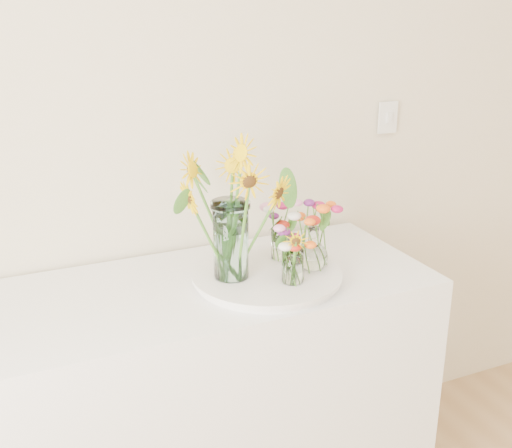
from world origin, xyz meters
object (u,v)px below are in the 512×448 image
tray (267,278)px  mason_jar (231,240)px  small_vase_b (313,248)px  small_vase_a (293,266)px  counter (211,407)px  small_vase_c (280,244)px

tray → mason_jar: size_ratio=1.79×
small_vase_b → mason_jar: bearing=171.3°
tray → small_vase_a: bearing=-67.2°
small_vase_a → mason_jar: bearing=144.0°
counter → small_vase_b: bearing=-14.9°
mason_jar → small_vase_a: size_ratio=2.23×
tray → small_vase_c: bearing=44.6°
small_vase_a → small_vase_c: size_ratio=1.05×
counter → small_vase_a: bearing=-36.3°
small_vase_a → small_vase_b: 0.13m
mason_jar → small_vase_c: 0.23m
small_vase_a → small_vase_b: small_vase_b is taller
small_vase_c → tray: bearing=-135.4°
small_vase_a → small_vase_b: size_ratio=0.80×
counter → tray: size_ratio=3.17×
mason_jar → small_vase_c: (0.20, 0.07, -0.07)m
mason_jar → small_vase_a: mason_jar is taller
counter → mason_jar: 0.60m
counter → small_vase_c: size_ratio=13.24×
counter → small_vase_c: 0.59m
tray → small_vase_b: size_ratio=3.18×
small_vase_a → small_vase_c: (0.05, 0.18, -0.00)m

